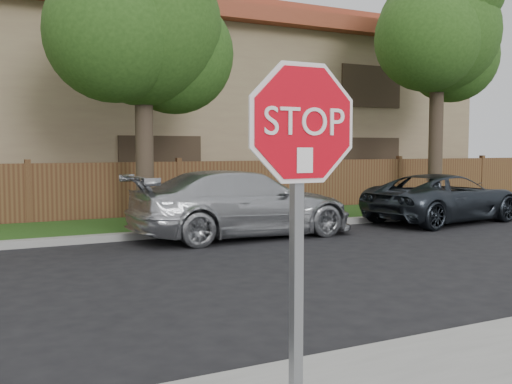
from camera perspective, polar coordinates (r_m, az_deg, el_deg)
far_curb at (r=12.96m, az=-19.08°, el=-4.51°), size 70.00×0.30×0.15m
grass_strip at (r=14.58m, az=-20.04°, el=-3.64°), size 70.00×3.00×0.12m
fence at (r=16.08m, az=-20.86°, el=-0.29°), size 70.00×0.12×1.60m
apartment_building at (r=21.66m, az=-22.81°, el=8.00°), size 35.20×9.20×7.20m
tree_mid at (r=15.03m, az=-10.51°, el=15.23°), size 4.80×3.90×7.35m
tree_right at (r=20.09m, az=17.26°, el=14.32°), size 4.80×3.90×8.20m
stop_sign at (r=3.59m, az=4.28°, el=1.44°), size 1.01×0.13×2.55m
sedan_right at (r=13.33m, az=-1.23°, el=-1.13°), size 5.16×2.15×1.49m
sedan_far_right at (r=16.77m, az=17.50°, el=-0.55°), size 4.89×2.73×1.29m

